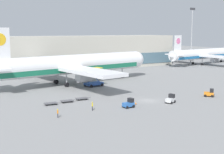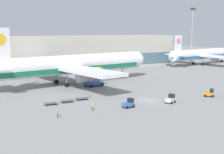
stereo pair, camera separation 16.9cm
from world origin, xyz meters
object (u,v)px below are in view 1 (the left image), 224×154
Objects in this scene: scissor_lift_loader at (94,79)px; traffic_cone_near at (136,103)px; airplane_main at (71,65)px; ground_crew_far at (92,105)px; light_mast at (192,33)px; ground_crew_near at (58,113)px; baggage_tug_foreground at (171,99)px; baggage_dolly_second at (67,101)px; baggage_tug_far at (210,93)px; baggage_dolly_lead at (51,103)px; baggage_dolly_third at (82,98)px; airplane_distant at (201,54)px; baggage_tug_mid at (129,104)px.

scissor_lift_loader reaches higher than traffic_cone_near.
airplane_main reaches higher than ground_crew_far.
light_mast reaches higher than airplane_main.
scissor_lift_loader is 3.33× the size of ground_crew_near.
baggage_tug_foreground is 0.74× the size of baggage_dolly_second.
baggage_tug_far is 20.61m from traffic_cone_near.
baggage_dolly_lead is at bearing -168.91° from baggage_dolly_second.
baggage_tug_far is 3.70× the size of traffic_cone_near.
baggage_tug_foreground reaches higher than ground_crew_far.
light_mast reaches higher than traffic_cone_near.
ground_crew_near is at bearing -136.84° from scissor_lift_loader.
ground_crew_far is (-31.16, 3.16, 0.21)m from baggage_tug_far.
scissor_lift_loader is 1.47× the size of baggage_dolly_third.
light_mast is 73.76m from baggage_tug_far.
scissor_lift_loader reaches higher than baggage_tug_foreground.
baggage_dolly_lead is at bearing -162.49° from airplane_distant.
baggage_tug_foreground is at bearing -34.69° from baggage_dolly_third.
baggage_tug_foreground is at bearing -75.30° from ground_crew_far.
light_mast is 0.46× the size of airplane_main.
scissor_lift_loader is (-72.79, -26.00, -2.80)m from airplane_distant.
ground_crew_near is (-26.32, 1.95, 0.09)m from baggage_tug_foreground.
scissor_lift_loader is 1.47× the size of baggage_dolly_lead.
baggage_tug_foreground is 1.52× the size of ground_crew_far.
ground_crew_far is at bearing -156.46° from airplane_distant.
baggage_dolly_second is 1.00× the size of baggage_dolly_third.
airplane_main is 36.20m from baggage_tug_foreground.
traffic_cone_near is at bearing 25.75° from baggage_tug_mid.
ground_crew_near reaches higher than traffic_cone_near.
scissor_lift_loader is 18.46m from baggage_dolly_third.
ground_crew_near is at bearing -149.21° from light_mast.
light_mast is 73.40m from airplane_main.
traffic_cone_near is at bearing 112.64° from ground_crew_near.
airplane_main is 77.18× the size of traffic_cone_near.
baggage_tug_mid and baggage_tug_far have the same top height.
baggage_dolly_lead is at bearing -173.72° from ground_crew_near.
baggage_dolly_second is 15.67m from traffic_cone_near.
baggage_tug_foreground is 12.87m from baggage_tug_far.
baggage_tug_foreground is at bearing -130.20° from baggage_tug_far.
light_mast is 35.54× the size of traffic_cone_near.
light_mast is at bearing 33.20° from baggage_dolly_third.
scissor_lift_loader is 21.51m from baggage_dolly_second.
scissor_lift_loader reaches higher than baggage_dolly_lead.
scissor_lift_loader is at bearing 83.78° from traffic_cone_near.
baggage_tug_far is (17.68, -27.85, -1.19)m from scissor_lift_loader.
baggage_tug_far is 39.24m from ground_crew_near.
airplane_distant is at bearing 6.79° from airplane_main.
baggage_tug_far reaches higher than ground_crew_far.
airplane_main is 41.25m from baggage_tug_far.
airplane_distant is at bearing 16.77° from baggage_tug_foreground.
airplane_main reaches higher than baggage_dolly_second.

